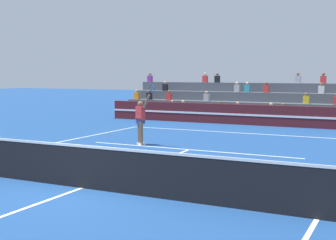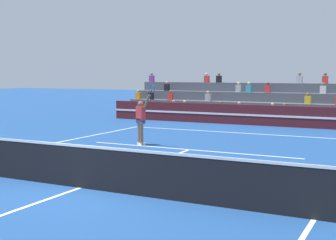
# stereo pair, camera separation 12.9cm
# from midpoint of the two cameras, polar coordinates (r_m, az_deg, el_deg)

# --- Properties ---
(ground_plane) EXTENTS (120.00, 120.00, 0.00)m
(ground_plane) POSITION_cam_midpoint_polar(r_m,az_deg,el_deg) (11.65, -10.76, -8.15)
(ground_plane) COLOR navy
(court_lines) EXTENTS (11.10, 23.90, 0.01)m
(court_lines) POSITION_cam_midpoint_polar(r_m,az_deg,el_deg) (11.65, -10.76, -8.13)
(court_lines) COLOR white
(court_lines) RESTS_ON ground
(tennis_net) EXTENTS (12.00, 0.10, 1.10)m
(tennis_net) POSITION_cam_midpoint_polar(r_m,az_deg,el_deg) (11.53, -10.81, -5.53)
(tennis_net) COLOR slate
(tennis_net) RESTS_ON ground
(sponsor_banner_wall) EXTENTS (18.00, 0.26, 1.10)m
(sponsor_banner_wall) POSITION_cam_midpoint_polar(r_m,az_deg,el_deg) (25.47, 10.72, 0.58)
(sponsor_banner_wall) COLOR #51191E
(sponsor_banner_wall) RESTS_ON ground
(bleacher_stand) EXTENTS (18.27, 3.80, 2.83)m
(bleacher_stand) POSITION_cam_midpoint_polar(r_m,az_deg,el_deg) (28.50, 12.47, 1.65)
(bleacher_stand) COLOR #4C515B
(bleacher_stand) RESTS_ON ground
(tennis_player) EXTENTS (1.12, 0.58, 2.41)m
(tennis_player) POSITION_cam_midpoint_polar(r_m,az_deg,el_deg) (18.13, -3.54, 0.03)
(tennis_player) COLOR brown
(tennis_player) RESTS_ON ground
(tennis_ball) EXTENTS (0.07, 0.07, 0.07)m
(tennis_ball) POSITION_cam_midpoint_polar(r_m,az_deg,el_deg) (13.21, -5.40, -6.28)
(tennis_ball) COLOR #C6DB33
(tennis_ball) RESTS_ON ground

